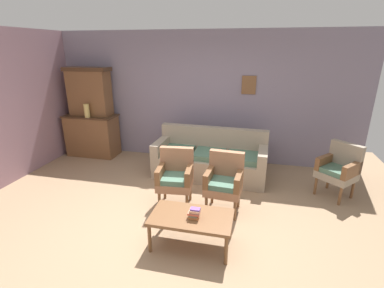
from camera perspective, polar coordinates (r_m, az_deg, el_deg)
ground_plane at (r=4.08m, az=-4.87°, el=-16.31°), size 7.68×7.68×0.00m
wall_back_with_decor at (r=5.96m, az=2.60°, el=9.39°), size 6.40×0.09×2.70m
side_cabinet at (r=6.75m, az=-19.63°, el=1.73°), size 1.16×0.55×0.93m
cabinet_upper_hutch at (r=6.61m, az=-20.22°, el=10.10°), size 0.99×0.38×1.03m
vase_on_cabinet at (r=6.43m, az=-20.70°, el=6.40°), size 0.12×0.12×0.29m
floral_couch at (r=5.35m, az=3.72°, el=-3.26°), size 2.12×0.88×0.90m
armchair_near_cabinet at (r=4.33m, az=-3.40°, el=-6.34°), size 0.57×0.54×0.90m
armchair_by_doorway at (r=4.20m, az=6.61°, el=-7.30°), size 0.55×0.52×0.90m
wingback_chair_by_fireplace at (r=5.16m, az=27.82°, el=-4.36°), size 0.71×0.71×0.90m
coffee_table at (r=3.53m, az=-0.13°, el=-15.06°), size 1.00×0.56×0.42m
book_stack_on_table at (r=3.43m, az=0.46°, el=-13.94°), size 0.15×0.10×0.13m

